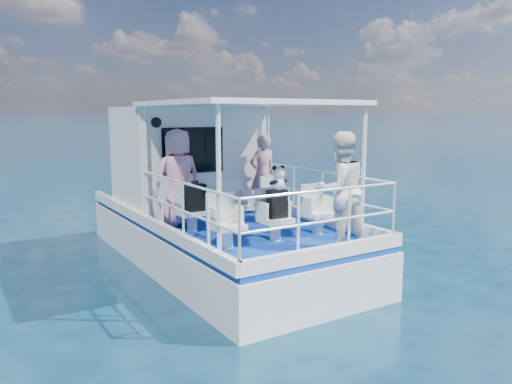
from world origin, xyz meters
TOP-DOWN VIEW (x-y plane):
  - ground at (0.00, 0.00)m, footprint 2000.00×2000.00m
  - hull at (0.00, 1.00)m, footprint 3.00×7.00m
  - deck at (0.00, 1.00)m, footprint 2.90×6.90m
  - cabin at (0.00, 2.30)m, footprint 2.85×2.00m
  - canopy at (0.00, -0.20)m, footprint 3.00×3.20m
  - canopy_posts at (0.00, -0.25)m, footprint 2.77×2.97m
  - railings at (0.00, -0.58)m, footprint 2.84×3.59m
  - seat_port_fwd at (-0.90, 0.20)m, footprint 0.48×0.46m
  - seat_center_fwd at (0.00, 0.20)m, footprint 0.48×0.46m
  - seat_stbd_fwd at (0.90, 0.20)m, footprint 0.48×0.46m
  - seat_port_aft at (-0.90, -1.10)m, footprint 0.48×0.46m
  - seat_center_aft at (0.00, -1.10)m, footprint 0.48×0.46m
  - seat_stbd_aft at (0.90, -1.10)m, footprint 0.48×0.46m
  - passenger_port_fwd at (-0.92, 0.73)m, footprint 0.68×0.50m
  - passenger_stbd_fwd at (1.10, 1.01)m, footprint 0.61×0.42m
  - passenger_stbd_aft at (0.63, -1.95)m, footprint 0.94×0.77m
  - backpack_port at (-0.87, 0.12)m, footprint 0.36×0.20m
  - backpack_center at (0.01, -1.14)m, footprint 0.31×0.17m
  - compact_camera at (-0.87, 0.12)m, footprint 0.11×0.07m
  - panda at (0.01, -1.16)m, footprint 0.26×0.21m

SIDE VIEW (x-z plane):
  - ground at x=0.00m, z-range 0.00..0.00m
  - hull at x=0.00m, z-range -0.80..0.80m
  - deck at x=0.00m, z-range 0.80..0.90m
  - seat_port_fwd at x=-0.90m, z-range 0.90..1.28m
  - seat_center_fwd at x=0.00m, z-range 0.90..1.28m
  - seat_stbd_fwd at x=0.90m, z-range 0.90..1.28m
  - seat_port_aft at x=-0.90m, z-range 0.90..1.28m
  - seat_center_aft at x=0.00m, z-range 0.90..1.28m
  - seat_stbd_aft at x=0.90m, z-range 0.90..1.28m
  - railings at x=0.00m, z-range 0.90..1.90m
  - backpack_center at x=0.01m, z-range 1.28..1.74m
  - backpack_port at x=-0.87m, z-range 1.28..1.75m
  - passenger_stbd_fwd at x=1.10m, z-range 0.90..2.53m
  - compact_camera at x=-0.87m, z-range 1.75..1.81m
  - passenger_port_fwd at x=-0.92m, z-range 0.90..2.70m
  - passenger_stbd_aft at x=0.63m, z-range 0.90..2.70m
  - panda at x=0.01m, z-range 1.74..2.14m
  - cabin at x=0.00m, z-range 0.90..3.10m
  - canopy_posts at x=0.00m, z-range 0.90..3.10m
  - canopy at x=0.00m, z-range 3.10..3.18m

